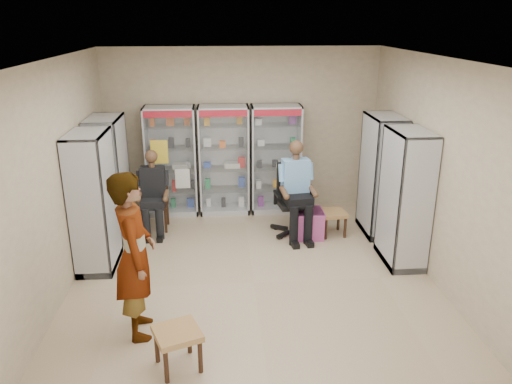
{
  "coord_description": "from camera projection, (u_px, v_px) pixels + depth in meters",
  "views": [
    {
      "loc": [
        -0.43,
        -6.09,
        3.47
      ],
      "look_at": [
        0.08,
        0.7,
        1.09
      ],
      "focal_mm": 35.0,
      "sensor_mm": 36.0,
      "label": 1
    }
  ],
  "objects": [
    {
      "name": "floor",
      "position": [
        254.0,
        283.0,
        6.91
      ],
      "size": [
        6.0,
        6.0,
        0.0
      ],
      "primitive_type": "plane",
      "color": "tan",
      "rests_on": "ground"
    },
    {
      "name": "room_shell",
      "position": [
        254.0,
        144.0,
        6.26
      ],
      "size": [
        5.02,
        6.02,
        3.01
      ],
      "color": "#BFAE8E",
      "rests_on": "ground"
    },
    {
      "name": "cabinet_back_left",
      "position": [
        172.0,
        162.0,
        9.05
      ],
      "size": [
        0.9,
        0.5,
        2.0
      ],
      "primitive_type": "cube",
      "color": "#A6A9AD",
      "rests_on": "floor"
    },
    {
      "name": "cabinet_back_mid",
      "position": [
        224.0,
        160.0,
        9.12
      ],
      "size": [
        0.9,
        0.5,
        2.0
      ],
      "primitive_type": "cube",
      "color": "silver",
      "rests_on": "floor"
    },
    {
      "name": "cabinet_back_right",
      "position": [
        276.0,
        159.0,
        9.19
      ],
      "size": [
        0.9,
        0.5,
        2.0
      ],
      "primitive_type": "cube",
      "color": "silver",
      "rests_on": "floor"
    },
    {
      "name": "cabinet_right_far",
      "position": [
        381.0,
        176.0,
        8.24
      ],
      "size": [
        0.9,
        0.5,
        2.0
      ],
      "primitive_type": "cube",
      "rotation": [
        0.0,
        0.0,
        1.57
      ],
      "color": "#9D9FA4",
      "rests_on": "floor"
    },
    {
      "name": "cabinet_right_near",
      "position": [
        405.0,
        198.0,
        7.21
      ],
      "size": [
        0.9,
        0.5,
        2.0
      ],
      "primitive_type": "cube",
      "rotation": [
        0.0,
        0.0,
        1.57
      ],
      "color": "silver",
      "rests_on": "floor"
    },
    {
      "name": "cabinet_left_far",
      "position": [
        109.0,
        178.0,
        8.11
      ],
      "size": [
        0.9,
        0.5,
        2.0
      ],
      "primitive_type": "cube",
      "rotation": [
        0.0,
        0.0,
        -1.57
      ],
      "color": "#A5A8AC",
      "rests_on": "floor"
    },
    {
      "name": "cabinet_left_near",
      "position": [
        94.0,
        202.0,
        7.08
      ],
      "size": [
        0.9,
        0.5,
        2.0
      ],
      "primitive_type": "cube",
      "rotation": [
        0.0,
        0.0,
        -1.57
      ],
      "color": "silver",
      "rests_on": "floor"
    },
    {
      "name": "wooden_chair",
      "position": [
        155.0,
        203.0,
        8.53
      ],
      "size": [
        0.42,
        0.42,
        0.94
      ],
      "primitive_type": "cube",
      "color": "black",
      "rests_on": "floor"
    },
    {
      "name": "seated_customer",
      "position": [
        154.0,
        193.0,
        8.41
      ],
      "size": [
        0.44,
        0.6,
        1.34
      ],
      "primitive_type": null,
      "color": "black",
      "rests_on": "floor"
    },
    {
      "name": "office_chair",
      "position": [
        294.0,
        200.0,
        8.33
      ],
      "size": [
        0.73,
        0.73,
        1.2
      ],
      "primitive_type": "cube",
      "rotation": [
        0.0,
        0.0,
        0.13
      ],
      "color": "black",
      "rests_on": "floor"
    },
    {
      "name": "seated_shopkeeper",
      "position": [
        295.0,
        191.0,
        8.23
      ],
      "size": [
        0.58,
        0.75,
        1.52
      ],
      "primitive_type": null,
      "rotation": [
        0.0,
        0.0,
        0.13
      ],
      "color": "#6B8AD4",
      "rests_on": "floor"
    },
    {
      "name": "pink_trunk",
      "position": [
        308.0,
        224.0,
        8.29
      ],
      "size": [
        0.48,
        0.46,
        0.46
      ],
      "primitive_type": "cube",
      "rotation": [
        0.0,
        0.0,
        0.01
      ],
      "color": "#A14089",
      "rests_on": "floor"
    },
    {
      "name": "tea_glass",
      "position": [
        311.0,
        208.0,
        8.2
      ],
      "size": [
        0.07,
        0.07,
        0.1
      ],
      "primitive_type": "cylinder",
      "color": "#551407",
      "rests_on": "pink_trunk"
    },
    {
      "name": "woven_stool_a",
      "position": [
        332.0,
        223.0,
        8.38
      ],
      "size": [
        0.46,
        0.46,
        0.42
      ],
      "primitive_type": "cube",
      "rotation": [
        0.0,
        0.0,
        0.11
      ],
      "color": "#AF7449",
      "rests_on": "floor"
    },
    {
      "name": "woven_stool_b",
      "position": [
        178.0,
        349.0,
        5.17
      ],
      "size": [
        0.58,
        0.58,
        0.45
      ],
      "primitive_type": "cube",
      "rotation": [
        0.0,
        0.0,
        0.37
      ],
      "color": "olive",
      "rests_on": "floor"
    },
    {
      "name": "standing_man",
      "position": [
        135.0,
        256.0,
        5.53
      ],
      "size": [
        0.57,
        0.77,
        1.95
      ],
      "primitive_type": "imported",
      "rotation": [
        0.0,
        0.0,
        1.72
      ],
      "color": "gray",
      "rests_on": "floor"
    }
  ]
}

